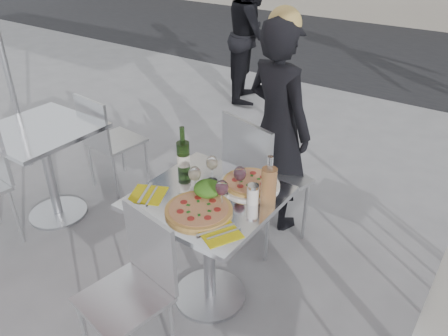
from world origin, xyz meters
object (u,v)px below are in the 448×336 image
Objects in this scene: wineglass_red_a at (222,189)px; salad_plate at (208,190)px; chair_far at (259,172)px; side_table_left at (45,154)px; wineglass_red_b at (240,174)px; wineglass_white_a at (195,175)px; napkin_right at (219,232)px; main_table at (209,227)px; sugar_shaker at (253,194)px; side_chair_lfar at (106,136)px; wineglass_white_b at (212,164)px; wine_bottle at (183,156)px; pedestrian_a at (252,35)px; woman_diner at (278,128)px; carafe at (269,187)px; napkin_left at (148,194)px; pizza_near at (199,210)px; pizza_far at (250,183)px; chair_near at (136,279)px.

salad_plate is at bearing 161.86° from wineglass_red_a.
salad_plate is at bearing 110.12° from chair_far.
wineglass_red_b is at bearing 4.56° from side_table_left.
wineglass_white_a is 0.65× the size of napkin_right.
sugar_shaker is (0.23, 0.08, 0.26)m from main_table.
wineglass_white_a is at bearing 163.54° from side_chair_lfar.
side_table_left is at bearing -174.45° from wineglass_white_b.
wine_bottle reaches higher than side_chair_lfar.
sugar_shaker is 0.68× the size of wineglass_white_a.
wineglass_red_a is at bearing 120.06° from chair_far.
chair_far is 9.12× the size of sugar_shaker.
pedestrian_a is 10.17× the size of wineglass_white_b.
woman_diner is at bearing -157.19° from side_chair_lfar.
wineglass_white_a is at bearing -91.63° from wineglass_white_b.
side_table_left is 4.76× the size of wineglass_white_a.
chair_far reaches higher than side_chair_lfar.
side_table_left is 0.47× the size of pedestrian_a.
woman_diner is at bearing 115.99° from carafe.
pedestrian_a reaches higher than side_chair_lfar.
chair_far is 4.09× the size of napkin_left.
wineglass_white_a is at bearing -33.71° from wine_bottle.
side_table_left is 1.26m from napkin_left.
pizza_near is at bearing -175.24° from napkin_right.
main_table is 0.77× the size of chair_far.
side_table_left is 1.46m from wineglass_white_a.
salad_plate is at bearing -62.16° from wineglass_white_b.
main_table is at bearing -161.82° from carafe.
pizza_far reaches higher than napkin_right.
side_table_left is 0.90× the size of chair_near.
main_table is 2.21× the size of pizza_far.
pedestrian_a is at bearing 118.05° from wineglass_white_b.
chair_far is 2.91m from pedestrian_a.
sugar_shaker is at bearing 19.70° from salad_plate.
side_chair_lfar is 1.64m from wineglass_red_b.
side_table_left is 4.76× the size of wineglass_white_b.
wineglass_white_b is (0.00, 0.15, 0.00)m from wineglass_white_a.
main_table is 0.34m from wineglass_red_a.
carafe reaches higher than pizza_near.
chair_near is at bearing 107.58° from woman_diner.
side_chair_lfar reaches higher than salad_plate.
carafe is at bearing 171.38° from side_chair_lfar.
salad_plate is at bearing 164.94° from side_chair_lfar.
woman_diner is 14.33× the size of sugar_shaker.
wine_bottle reaches higher than wineglass_white_b.
pizza_far is 0.13m from wineglass_red_b.
pedestrian_a reaches higher than wineglass_red_a.
wine_bottle is at bearing -170.18° from wineglass_white_b.
sugar_shaker is at bearing -10.37° from wineglass_white_b.
main_table and side_table_left have the same top height.
pedestrian_a reaches higher than wineglass_red_b.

